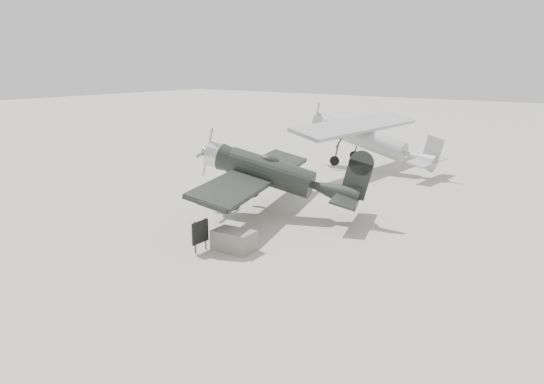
{
  "coord_description": "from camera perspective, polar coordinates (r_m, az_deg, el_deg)",
  "views": [
    {
      "loc": [
        14.33,
        -15.76,
        6.69
      ],
      "look_at": [
        1.77,
        1.04,
        1.5
      ],
      "focal_mm": 35.0,
      "sensor_mm": 36.0,
      "label": 1
    }
  ],
  "objects": [
    {
      "name": "lowwing_monoplane",
      "position": [
        23.31,
        0.65,
        1.82
      ],
      "size": [
        7.71,
        10.57,
        3.43
      ],
      "rotation": [
        0.0,
        0.24,
        0.31
      ],
      "color": "black",
      "rests_on": "ground"
    },
    {
      "name": "ground",
      "position": [
        22.33,
        -5.24,
        -3.6
      ],
      "size": [
        160.0,
        160.0,
        0.0
      ],
      "primitive_type": "plane",
      "color": "gray",
      "rests_on": "ground"
    },
    {
      "name": "highwing_monoplane",
      "position": [
        33.81,
        10.25,
        6.05
      ],
      "size": [
        8.78,
        12.34,
        3.51
      ],
      "rotation": [
        0.0,
        0.23,
        -0.03
      ],
      "color": "#9EA1A3",
      "rests_on": "ground"
    },
    {
      "name": "sign_board",
      "position": [
        19.24,
        -7.73,
        -4.34
      ],
      "size": [
        0.09,
        0.82,
        1.19
      ],
      "rotation": [
        0.0,
        0.0,
        0.03
      ],
      "color": "#333333",
      "rests_on": "ground"
    },
    {
      "name": "equipment_block",
      "position": [
        19.33,
        -4.13,
        -5.22
      ],
      "size": [
        1.57,
        1.06,
        0.74
      ],
      "primitive_type": "cube",
      "rotation": [
        0.0,
        0.0,
        0.09
      ],
      "color": "slate",
      "rests_on": "ground"
    }
  ]
}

